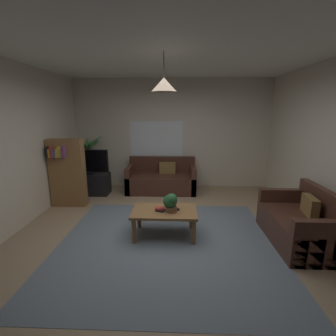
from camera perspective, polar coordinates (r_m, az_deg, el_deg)
The scene contains 18 objects.
floor at distance 4.00m, azimuth -0.17°, elevation -15.95°, with size 4.96×5.49×0.02m, color #9E8466.
rug at distance 3.82m, azimuth -0.31°, elevation -17.23°, with size 3.22×3.02×0.01m, color slate.
wall_back at distance 6.30m, azimuth 0.89°, elevation 7.95°, with size 5.08×0.06×2.73m, color beige.
wall_left at distance 4.43m, azimuth -34.74°, elevation 3.40°, with size 0.06×5.49×2.73m, color beige.
ceiling at distance 3.59m, azimuth -0.21°, elevation 26.12°, with size 4.96×5.49×0.02m, color white.
window_pane at distance 6.31m, azimuth -2.71°, elevation 6.03°, with size 1.36×0.01×1.08m, color white.
couch_under_window at distance 6.02m, azimuth -1.52°, elevation -2.88°, with size 1.67×0.81×0.82m.
couch_right_side at distance 4.23m, azimuth 28.77°, elevation -11.64°, with size 0.81×1.35×0.82m.
coffee_table at distance 3.89m, azimuth -0.85°, elevation -10.81°, with size 1.01×0.62×0.43m.
book_on_table_0 at distance 3.83m, azimuth -1.85°, elevation -9.88°, with size 0.13×0.10×0.03m, color black.
book_on_table_1 at distance 3.83m, azimuth -1.93°, elevation -9.41°, with size 0.14×0.10×0.03m, color #B22D2D.
remote_on_table_0 at distance 3.89m, azimuth 1.54°, elevation -9.54°, with size 0.05×0.16×0.02m, color black.
potted_plant_on_table at distance 3.77m, azimuth 0.64°, elevation -7.95°, with size 0.22×0.22×0.29m.
tv_stand at distance 6.11m, azimuth -17.78°, elevation -3.54°, with size 0.90×0.44×0.50m, color black.
tv at distance 5.96m, azimuth -18.21°, elevation 1.46°, with size 0.94×0.16×0.58m.
potted_palm_corner at distance 6.54m, azimuth -18.03°, elevation 1.24°, with size 0.86×0.79×1.40m.
bookshelf_corner at distance 5.40m, azimuth -22.60°, elevation -0.91°, with size 0.70×0.31×1.40m.
pendant_lamp at distance 3.57m, azimuth -0.96°, elevation 18.96°, with size 0.36×0.36×0.53m.
Camera 1 is at (0.15, -3.50, 1.94)m, focal length 25.99 mm.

